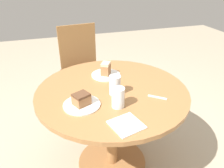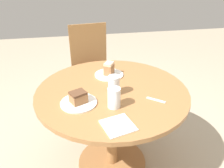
# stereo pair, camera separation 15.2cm
# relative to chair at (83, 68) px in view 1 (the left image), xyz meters

# --- Properties ---
(ground_plane) EXTENTS (8.00, 8.00, 0.00)m
(ground_plane) POSITION_rel_chair_xyz_m (0.05, -0.93, -0.50)
(ground_plane) COLOR tan
(table) EXTENTS (1.07, 1.07, 0.73)m
(table) POSITION_rel_chair_xyz_m (0.05, -0.93, 0.06)
(table) COLOR #9E6B3D
(table) RESTS_ON ground_plane
(chair) EXTENTS (0.49, 0.49, 0.95)m
(chair) POSITION_rel_chair_xyz_m (0.00, 0.00, 0.00)
(chair) COLOR olive
(chair) RESTS_ON ground_plane
(plate_near) EXTENTS (0.23, 0.23, 0.01)m
(plate_near) POSITION_rel_chair_xyz_m (-0.19, -1.07, 0.24)
(plate_near) COLOR silver
(plate_near) RESTS_ON table
(plate_far) EXTENTS (0.23, 0.23, 0.01)m
(plate_far) POSITION_rel_chair_xyz_m (0.07, -0.71, 0.24)
(plate_far) COLOR silver
(plate_far) RESTS_ON table
(cake_slice_near) EXTENTS (0.12, 0.11, 0.07)m
(cake_slice_near) POSITION_rel_chair_xyz_m (-0.19, -1.07, 0.28)
(cake_slice_near) COLOR #9E6B42
(cake_slice_near) RESTS_ON plate_near
(cake_slice_far) EXTENTS (0.10, 0.10, 0.10)m
(cake_slice_far) POSITION_rel_chair_xyz_m (0.07, -0.71, 0.29)
(cake_slice_far) COLOR #9E6B42
(cake_slice_far) RESTS_ON plate_far
(glass_lemonade) EXTENTS (0.08, 0.08, 0.13)m
(glass_lemonade) POSITION_rel_chair_xyz_m (0.02, -1.15, 0.29)
(glass_lemonade) COLOR silver
(glass_lemonade) RESTS_ON table
(glass_water) EXTENTS (0.08, 0.08, 0.13)m
(glass_water) POSITION_rel_chair_xyz_m (0.05, -1.00, 0.29)
(glass_water) COLOR silver
(glass_water) RESTS_ON table
(napkin_stack) EXTENTS (0.20, 0.20, 0.01)m
(napkin_stack) POSITION_rel_chair_xyz_m (0.01, -1.33, 0.24)
(napkin_stack) COLOR white
(napkin_stack) RESTS_ON table
(spoon) EXTENTS (0.11, 0.09, 0.00)m
(spoon) POSITION_rel_chair_xyz_m (0.30, -1.13, 0.24)
(spoon) COLOR silver
(spoon) RESTS_ON table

